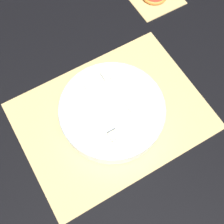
# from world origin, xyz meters

# --- Properties ---
(ground_plane) EXTENTS (6.00, 6.00, 0.00)m
(ground_plane) POSITION_xyz_m (0.00, 0.00, 0.00)
(ground_plane) COLOR black
(bamboo_mat_center) EXTENTS (0.50, 0.37, 0.01)m
(bamboo_mat_center) POSITION_xyz_m (-0.00, 0.00, 0.00)
(bamboo_mat_center) COLOR #D6B775
(bamboo_mat_center) RESTS_ON ground_plane
(fruit_salad_bowl) EXTENTS (0.28, 0.28, 0.06)m
(fruit_salad_bowl) POSITION_xyz_m (0.00, 0.00, 0.04)
(fruit_salad_bowl) COLOR silver
(fruit_salad_bowl) RESTS_ON bamboo_mat_center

